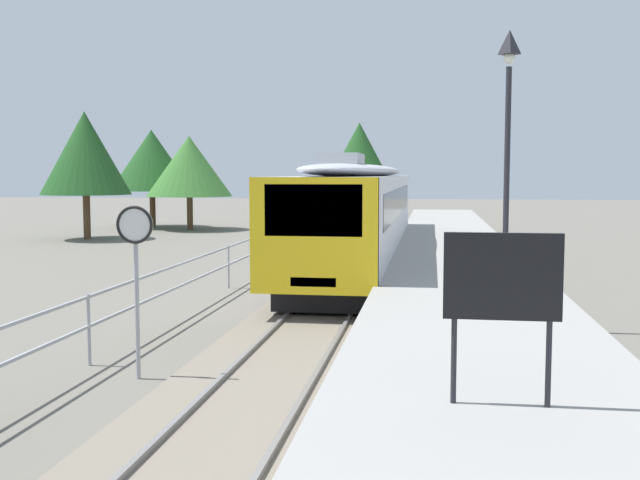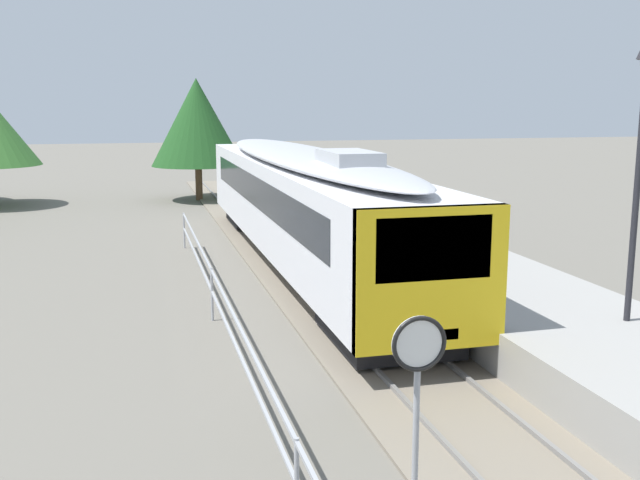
{
  "view_description": "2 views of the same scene",
  "coord_description": "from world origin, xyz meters",
  "px_view_note": "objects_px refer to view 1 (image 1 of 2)",
  "views": [
    {
      "loc": [
        2.52,
        -0.01,
        3.29
      ],
      "look_at": [
        0.0,
        16.9,
        1.8
      ],
      "focal_mm": 42.15,
      "sensor_mm": 36.0,
      "label": 1
    },
    {
      "loc": [
        -4.97,
        4.42,
        4.97
      ],
      "look_at": [
        -1.0,
        19.9,
        2.0
      ],
      "focal_mm": 41.26,
      "sensor_mm": 36.0,
      "label": 2
    }
  ],
  "objects_px": {
    "platform_lamp_mid_platform": "(508,110)",
    "commuter_train": "(359,207)",
    "speed_limit_sign": "(135,248)",
    "platform_notice_board": "(502,283)"
  },
  "relations": [
    {
      "from": "platform_lamp_mid_platform",
      "to": "platform_notice_board",
      "type": "bearing_deg",
      "value": -95.62
    },
    {
      "from": "platform_lamp_mid_platform",
      "to": "commuter_train",
      "type": "bearing_deg",
      "value": 111.99
    },
    {
      "from": "commuter_train",
      "to": "platform_notice_board",
      "type": "xyz_separation_m",
      "value": [
        3.25,
        -18.26,
        0.04
      ]
    },
    {
      "from": "platform_lamp_mid_platform",
      "to": "platform_notice_board",
      "type": "relative_size",
      "value": 2.97
    },
    {
      "from": "platform_notice_board",
      "to": "speed_limit_sign",
      "type": "xyz_separation_m",
      "value": [
        -5.38,
        3.47,
        -0.06
      ]
    },
    {
      "from": "platform_lamp_mid_platform",
      "to": "platform_notice_board",
      "type": "xyz_separation_m",
      "value": [
        -0.81,
        -8.22,
        -2.44
      ]
    },
    {
      "from": "commuter_train",
      "to": "platform_notice_board",
      "type": "height_order",
      "value": "commuter_train"
    },
    {
      "from": "commuter_train",
      "to": "speed_limit_sign",
      "type": "xyz_separation_m",
      "value": [
        -2.14,
        -14.79,
        -0.03
      ]
    },
    {
      "from": "speed_limit_sign",
      "to": "commuter_train",
      "type": "bearing_deg",
      "value": 81.78
    },
    {
      "from": "platform_lamp_mid_platform",
      "to": "speed_limit_sign",
      "type": "relative_size",
      "value": 1.91
    }
  ]
}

